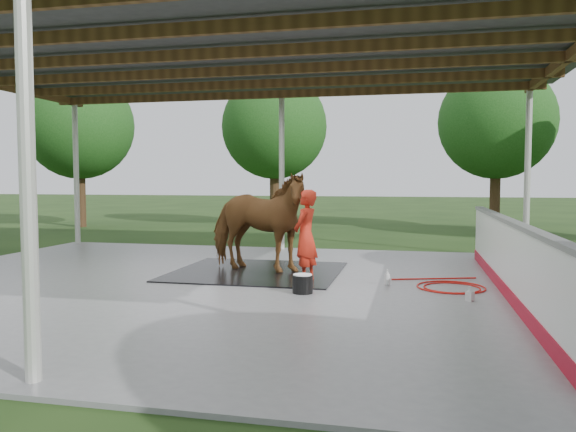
% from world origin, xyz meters
% --- Properties ---
extents(ground, '(100.00, 100.00, 0.00)m').
position_xyz_m(ground, '(0.00, 0.00, 0.00)').
color(ground, '#1E3814').
extents(concrete_slab, '(12.00, 10.00, 0.05)m').
position_xyz_m(concrete_slab, '(0.00, 0.00, 0.03)').
color(concrete_slab, slate).
rests_on(concrete_slab, ground).
extents(pavilion_structure, '(12.60, 10.60, 4.05)m').
position_xyz_m(pavilion_structure, '(0.00, -0.00, 3.97)').
color(pavilion_structure, beige).
rests_on(pavilion_structure, ground).
extents(dasher_board, '(0.16, 8.00, 1.15)m').
position_xyz_m(dasher_board, '(4.60, 0.00, 0.59)').
color(dasher_board, '#AB0E23').
rests_on(dasher_board, concrete_slab).
extents(tree_belt, '(28.00, 28.00, 5.80)m').
position_xyz_m(tree_belt, '(0.30, 0.90, 3.79)').
color(tree_belt, '#382314').
rests_on(tree_belt, ground).
extents(rubber_mat, '(3.07, 2.88, 0.02)m').
position_xyz_m(rubber_mat, '(0.34, 1.22, 0.06)').
color(rubber_mat, black).
rests_on(rubber_mat, concrete_slab).
extents(horse, '(2.35, 1.49, 1.84)m').
position_xyz_m(horse, '(0.34, 1.22, 0.99)').
color(horse, brown).
rests_on(horse, rubber_mat).
extents(handler, '(0.50, 0.64, 1.57)m').
position_xyz_m(handler, '(1.42, 0.43, 0.84)').
color(handler, red).
rests_on(handler, concrete_slab).
extents(wash_bucket, '(0.31, 0.31, 0.29)m').
position_xyz_m(wash_bucket, '(1.55, -0.50, 0.20)').
color(wash_bucket, black).
rests_on(wash_bucket, concrete_slab).
extents(soap_bottle_a, '(0.10, 0.10, 0.26)m').
position_xyz_m(soap_bottle_a, '(2.79, 0.42, 0.18)').
color(soap_bottle_a, silver).
rests_on(soap_bottle_a, concrete_slab).
extents(soap_bottle_b, '(0.14, 0.14, 0.22)m').
position_xyz_m(soap_bottle_b, '(4.00, -0.55, 0.16)').
color(soap_bottle_b, '#338CD8').
rests_on(soap_bottle_b, concrete_slab).
extents(hose_coil, '(1.51, 1.53, 0.02)m').
position_xyz_m(hose_coil, '(3.80, 0.42, 0.06)').
color(hose_coil, red).
rests_on(hose_coil, concrete_slab).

